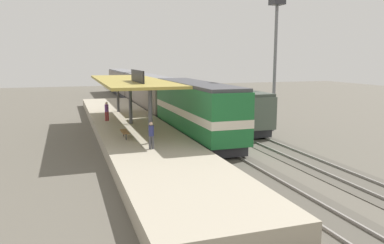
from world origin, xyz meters
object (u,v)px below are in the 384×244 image
(platform_bench, at_px, (125,132))
(freight_car, at_px, (230,107))
(person_walking, at_px, (107,110))
(passenger_carriage_rear, at_px, (124,82))
(person_waiting, at_px, (151,134))
(passenger_carriage_front, at_px, (149,92))
(light_mast, at_px, (276,36))
(locomotive, at_px, (196,110))

(platform_bench, bearing_deg, freight_car, 27.93)
(platform_bench, distance_m, person_walking, 8.08)
(freight_car, bearing_deg, passenger_carriage_rear, 97.45)
(person_waiting, bearing_deg, platform_bench, 105.69)
(passenger_carriage_front, distance_m, freight_car, 15.08)
(passenger_carriage_rear, relative_size, light_mast, 1.71)
(freight_car, height_order, person_walking, freight_car)
(person_waiting, height_order, person_walking, same)
(person_walking, bearing_deg, platform_bench, -87.26)
(person_walking, bearing_deg, passenger_carriage_front, 61.82)
(locomotive, relative_size, freight_car, 1.20)
(locomotive, distance_m, freight_car, 5.88)
(passenger_carriage_front, bearing_deg, freight_car, -72.23)
(passenger_carriage_front, height_order, passenger_carriage_rear, same)
(platform_bench, xyz_separation_m, locomotive, (6.00, 1.98, 1.07))
(freight_car, bearing_deg, person_waiting, -135.12)
(passenger_carriage_front, height_order, person_walking, passenger_carriage_front)
(platform_bench, relative_size, person_walking, 0.99)
(platform_bench, xyz_separation_m, person_waiting, (1.08, -3.86, 0.51))
(platform_bench, distance_m, person_waiting, 4.04)
(platform_bench, xyz_separation_m, passenger_carriage_front, (6.00, 19.98, 0.97))
(person_waiting, bearing_deg, passenger_carriage_rear, 83.71)
(freight_car, xyz_separation_m, person_waiting, (-9.52, -9.48, -0.12))
(passenger_carriage_rear, bearing_deg, platform_bench, -98.37)
(passenger_carriage_rear, distance_m, freight_car, 35.46)
(freight_car, relative_size, person_waiting, 7.02)
(platform_bench, height_order, passenger_carriage_front, passenger_carriage_front)
(platform_bench, bearing_deg, person_walking, 92.74)
(passenger_carriage_rear, bearing_deg, person_waiting, -96.29)
(locomotive, bearing_deg, person_waiting, -130.13)
(passenger_carriage_front, relative_size, freight_car, 1.67)
(freight_car, distance_m, person_walking, 11.25)
(passenger_carriage_rear, xyz_separation_m, person_walking, (-6.38, -32.72, -0.46))
(passenger_carriage_front, relative_size, passenger_carriage_rear, 1.00)
(freight_car, xyz_separation_m, light_mast, (3.20, -2.38, 6.43))
(platform_bench, relative_size, passenger_carriage_front, 0.08)
(passenger_carriage_rear, bearing_deg, locomotive, -90.00)
(platform_bench, distance_m, locomotive, 6.41)
(passenger_carriage_rear, relative_size, person_walking, 11.70)
(locomotive, relative_size, passenger_carriage_front, 0.72)
(passenger_carriage_front, bearing_deg, locomotive, -90.00)
(locomotive, relative_size, light_mast, 1.23)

